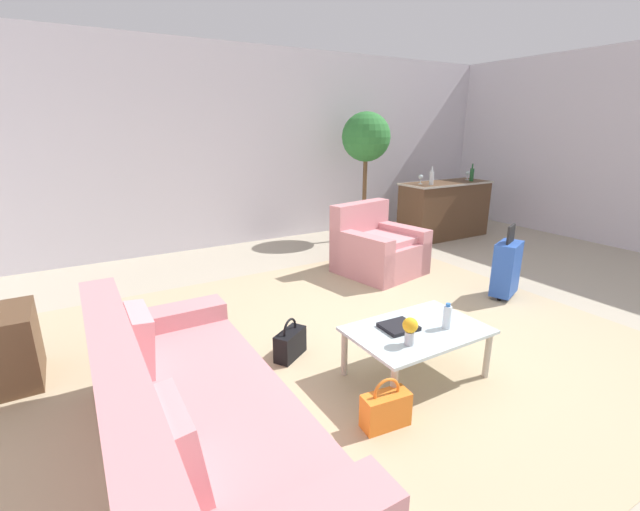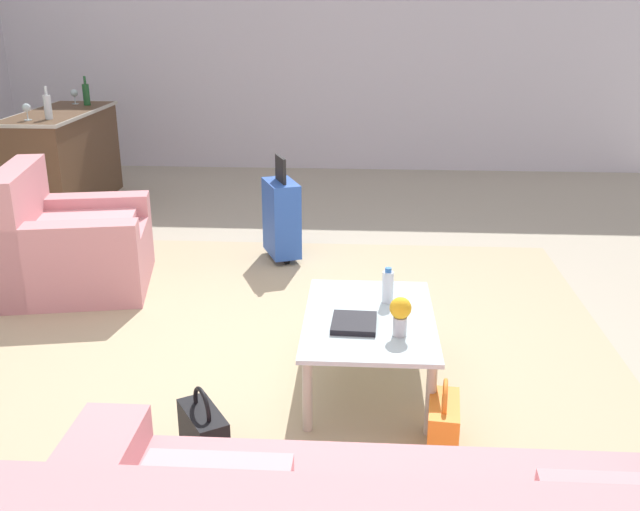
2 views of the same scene
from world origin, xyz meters
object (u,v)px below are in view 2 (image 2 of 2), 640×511
object	(u,v)px
bar_console	(63,158)
wine_bottle_clear	(48,106)
armchair	(69,249)
coffee_table_book	(354,323)
wine_glass_left_of_centre	(74,94)
suitcase_blue	(281,217)
coffee_table	(369,325)
handbag_black	(204,433)
flower_vase	(400,313)
wine_bottle_green	(86,94)
water_bottle	(388,286)
wine_glass_leftmost	(27,108)
handbag_orange	(443,424)

from	to	relation	value
bar_console	wine_bottle_clear	distance (m)	0.77
armchair	coffee_table_book	size ratio (longest dim) A/B	4.34
bar_console	wine_glass_left_of_centre	world-z (taller)	wine_glass_left_of_centre
suitcase_blue	coffee_table	bearing A→B (deg)	-160.71
coffee_table	handbag_black	size ratio (longest dim) A/B	2.90
flower_vase	wine_bottle_green	world-z (taller)	wine_bottle_green
wine_bottle_green	suitcase_blue	world-z (taller)	wine_bottle_green
water_bottle	wine_bottle_green	bearing A→B (deg)	39.18
bar_console	suitcase_blue	bearing A→B (deg)	-122.01
coffee_table_book	wine_glass_leftmost	distance (m)	4.37
armchair	wine_glass_left_of_centre	world-z (taller)	wine_glass_left_of_centre
wine_glass_left_of_centre	handbag_black	world-z (taller)	wine_glass_left_of_centre
flower_vase	wine_glass_left_of_centre	world-z (taller)	wine_glass_left_of_centre
bar_console	water_bottle	bearing A→B (deg)	-135.88
suitcase_blue	handbag_orange	bearing A→B (deg)	-157.84
coffee_table_book	handbag_black	bearing A→B (deg)	133.64
water_bottle	bar_console	size ratio (longest dim) A/B	0.12
handbag_orange	wine_bottle_clear	bearing A→B (deg)	42.79
bar_console	handbag_black	bearing A→B (deg)	-150.90
armchair	wine_glass_leftmost	world-z (taller)	wine_glass_leftmost
suitcase_blue	handbag_orange	distance (m)	2.79
bar_console	wine_glass_leftmost	bearing A→B (deg)	175.79
wine_bottle_green	handbag_orange	distance (m)	5.72
flower_vase	suitcase_blue	xyz separation A→B (m)	(2.22, 0.85, -0.17)
armchair	suitcase_blue	xyz separation A→B (m)	(0.71, -1.47, 0.06)
coffee_table_book	suitcase_blue	world-z (taller)	suitcase_blue
handbag_black	handbag_orange	bearing A→B (deg)	-82.76
armchair	coffee_table	bearing A→B (deg)	-120.60
flower_vase	wine_bottle_clear	xyz separation A→B (m)	(3.24, 3.13, 0.55)
water_bottle	wine_glass_left_of_centre	size ratio (longest dim) A/B	1.32
coffee_table	wine_glass_left_of_centre	xyz separation A→B (m)	(4.06, 3.14, 0.71)
flower_vase	wine_bottle_green	distance (m)	5.26
water_bottle	suitcase_blue	distance (m)	1.98
wine_glass_left_of_centre	armchair	bearing A→B (deg)	-160.80
bar_console	handbag_orange	distance (m)	5.35
wine_bottle_green	handbag_orange	size ratio (longest dim) A/B	0.84
wine_glass_leftmost	wine_glass_left_of_centre	bearing A→B (deg)	0.00
armchair	bar_console	bearing A→B (deg)	22.70
coffee_table_book	wine_glass_left_of_centre	distance (m)	5.23
bar_console	wine_glass_leftmost	size ratio (longest dim) A/B	10.71
wine_glass_leftmost	suitcase_blue	distance (m)	2.71
wine_bottle_clear	handbag_black	xyz separation A→B (m)	(-3.73, -2.22, -0.95)
coffee_table_book	wine_bottle_clear	xyz separation A→B (m)	(3.14, 2.90, 0.66)
coffee_table_book	handbag_black	xyz separation A→B (m)	(-0.60, 0.67, -0.29)
water_bottle	wine_glass_left_of_centre	bearing A→B (deg)	39.99
coffee_table	water_bottle	world-z (taller)	water_bottle
wine_bottle_green	handbag_black	size ratio (longest dim) A/B	0.84
coffee_table	flower_vase	size ratio (longest dim) A/B	5.07
coffee_table_book	wine_glass_left_of_centre	bearing A→B (deg)	38.37
armchair	flower_vase	bearing A→B (deg)	-122.94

